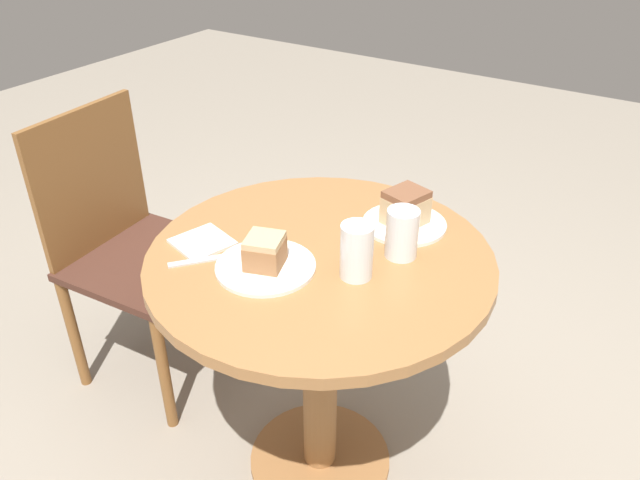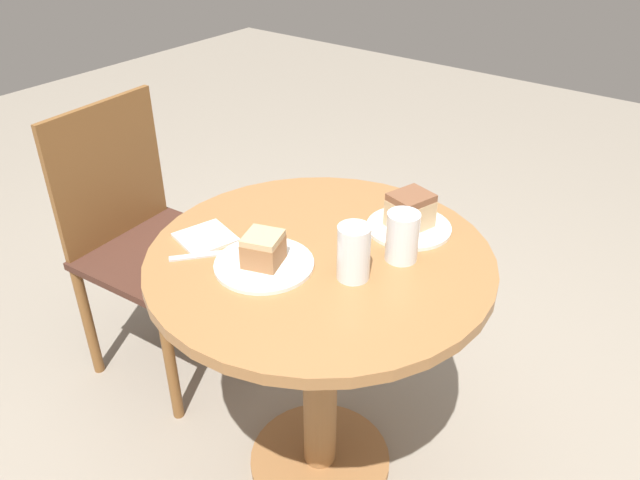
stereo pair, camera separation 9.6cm
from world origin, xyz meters
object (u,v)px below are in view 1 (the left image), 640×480
object	(u,v)px
chair	(131,245)
glass_lemonade	(402,236)
plate_far	(404,224)
glass_water	(357,254)
cake_slice_near	(265,251)
cake_slice_far	(406,207)
plate_near	(266,267)

from	to	relation	value
chair	glass_lemonade	distance (m)	0.98
plate_far	glass_water	world-z (taller)	glass_water
plate_far	cake_slice_near	distance (m)	0.40
glass_lemonade	cake_slice_far	bearing A→B (deg)	22.62
plate_far	glass_water	size ratio (longest dim) A/B	1.65
cake_slice_far	glass_water	world-z (taller)	glass_water
plate_far	cake_slice_far	world-z (taller)	cake_slice_far
plate_far	cake_slice_far	distance (m)	0.05
glass_lemonade	plate_far	bearing A→B (deg)	22.62
chair	glass_water	distance (m)	0.94
cake_slice_far	glass_water	size ratio (longest dim) A/B	0.93
glass_water	glass_lemonade	bearing A→B (deg)	-19.67
plate_near	plate_far	size ratio (longest dim) A/B	1.08
chair	glass_water	world-z (taller)	chair
plate_near	chair	bearing A→B (deg)	76.15
plate_far	glass_lemonade	distance (m)	0.15
chair	plate_far	distance (m)	0.93
cake_slice_near	glass_lemonade	bearing A→B (deg)	-47.05
cake_slice_far	glass_lemonade	distance (m)	0.14
plate_far	cake_slice_near	world-z (taller)	cake_slice_near
plate_far	glass_water	bearing A→B (deg)	-178.40
glass_lemonade	glass_water	size ratio (longest dim) A/B	0.92
plate_far	glass_lemonade	bearing A→B (deg)	-157.38
cake_slice_near	plate_near	bearing A→B (deg)	-45.00
cake_slice_near	glass_lemonade	size ratio (longest dim) A/B	0.88
glass_water	chair	bearing A→B (deg)	84.73
plate_near	cake_slice_near	distance (m)	0.04
plate_far	cake_slice_near	bearing A→B (deg)	152.51
plate_near	glass_water	xyz separation A→B (m)	(0.09, -0.19, 0.05)
chair	plate_far	bearing A→B (deg)	-82.51
chair	cake_slice_far	size ratio (longest dim) A/B	7.60
cake_slice_far	glass_lemonade	xyz separation A→B (m)	(-0.13, -0.05, -0.00)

